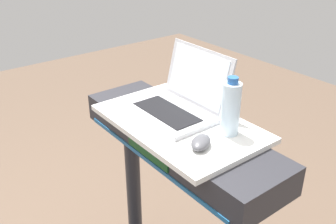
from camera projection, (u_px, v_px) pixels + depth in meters
desk_board at (179, 123)px, 1.42m from camera, size 0.63×0.39×0.02m
laptop at (179, 101)px, 1.46m from camera, size 0.33×0.27×0.23m
computer_mouse at (201, 142)px, 1.24m from camera, size 0.10×0.12×0.03m
water_bottle at (231, 108)px, 1.29m from camera, size 0.06×0.06×0.21m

